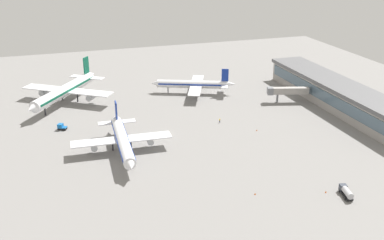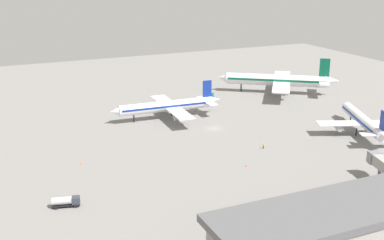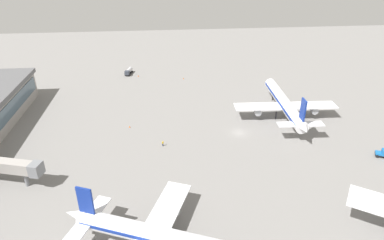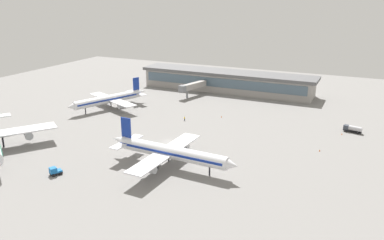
{
  "view_description": "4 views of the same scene",
  "coord_description": "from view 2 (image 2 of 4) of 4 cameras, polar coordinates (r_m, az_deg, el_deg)",
  "views": [
    {
      "loc": [
        -149.14,
        38.02,
        67.26
      ],
      "look_at": [
        2.79,
        -11.13,
        3.53
      ],
      "focal_mm": 42.92,
      "sensor_mm": 36.0,
      "label": 1
    },
    {
      "loc": [
        -72.37,
        -143.17,
        53.71
      ],
      "look_at": [
        -9.18,
        -2.72,
        5.03
      ],
      "focal_mm": 46.3,
      "sensor_mm": 36.0,
      "label": 2
    },
    {
      "loc": [
        86.63,
        -23.32,
        50.61
      ],
      "look_at": [
        -2.92,
        -14.19,
        3.57
      ],
      "focal_mm": 31.09,
      "sensor_mm": 36.0,
      "label": 3
    },
    {
      "loc": [
        -59.07,
        107.92,
        48.23
      ],
      "look_at": [
        -1.89,
        -14.88,
        3.78
      ],
      "focal_mm": 35.88,
      "sensor_mm": 36.0,
      "label": 4
    }
  ],
  "objects": [
    {
      "name": "airplane_taxiing",
      "position": [
        179.1,
        -2.79,
        1.62
      ],
      "size": [
        42.05,
        33.71,
        12.8
      ],
      "rotation": [
        0.0,
        0.0,
        3.1
      ],
      "color": "white",
      "rests_on": "ground"
    },
    {
      "name": "safety_cone_far_side",
      "position": [
        142.5,
        -12.69,
        -4.93
      ],
      "size": [
        0.44,
        0.44,
        0.6
      ],
      "primitive_type": "cone",
      "color": "#EA590C",
      "rests_on": "ground"
    },
    {
      "name": "safety_cone_mid_apron",
      "position": [
        124.05,
        -13.16,
        -8.46
      ],
      "size": [
        0.44,
        0.44,
        0.6
      ],
      "primitive_type": "cone",
      "color": "#EA590C",
      "rests_on": "ground"
    },
    {
      "name": "ground",
      "position": [
        169.18,
        2.46,
        -0.99
      ],
      "size": [
        288.0,
        288.0,
        0.0
      ],
      "primitive_type": "plane",
      "color": "gray"
    },
    {
      "name": "baggage_tug",
      "position": [
        206.81,
        2.25,
        2.8
      ],
      "size": [
        3.33,
        3.71,
        2.3
      ],
      "rotation": [
        0.0,
        0.0,
        1.1
      ],
      "color": "black",
      "rests_on": "ground"
    },
    {
      "name": "safety_cone_near_gate",
      "position": [
        138.52,
        6.25,
        -5.25
      ],
      "size": [
        0.44,
        0.44,
        0.6
      ],
      "primitive_type": "cone",
      "color": "#EA590C",
      "rests_on": "ground"
    },
    {
      "name": "ground_crew_worker",
      "position": [
        152.28,
        8.23,
        -2.96
      ],
      "size": [
        0.54,
        0.54,
        1.67
      ],
      "rotation": [
        0.0,
        0.0,
        0.88
      ],
      "color": "#1E2338",
      "rests_on": "ground"
    },
    {
      "name": "airplane_distant",
      "position": [
        217.56,
        9.88,
        4.55
      ],
      "size": [
        44.91,
        37.95,
        15.85
      ],
      "rotation": [
        0.0,
        0.0,
        2.53
      ],
      "color": "white",
      "rests_on": "ground"
    },
    {
      "name": "airplane_at_gate",
      "position": [
        172.39,
        19.16,
        -0.11
      ],
      "size": [
        30.83,
        37.31,
        11.91
      ],
      "rotation": [
        0.0,
        0.0,
        1.18
      ],
      "color": "white",
      "rests_on": "ground"
    },
    {
      "name": "fuel_truck",
      "position": [
        119.33,
        -14.33,
        -9.06
      ],
      "size": [
        6.57,
        3.35,
        2.5
      ],
      "rotation": [
        0.0,
        0.0,
        6.05
      ],
      "color": "black",
      "rests_on": "ground"
    }
  ]
}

